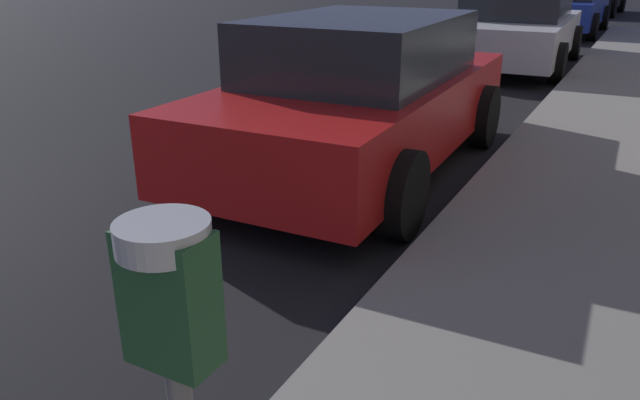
# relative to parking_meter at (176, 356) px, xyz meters

# --- Properties ---
(parking_meter) EXTENTS (0.19, 0.19, 1.29)m
(parking_meter) POSITION_rel_parking_meter_xyz_m (0.00, 0.00, 0.00)
(parking_meter) COLOR #59595B
(parking_meter) RESTS_ON sidewalk
(car_red) EXTENTS (2.08, 4.21, 1.43)m
(car_red) POSITION_rel_parking_meter_xyz_m (-1.56, 4.34, -0.41)
(car_red) COLOR maroon
(car_red) RESTS_ON ground
(car_silver) EXTENTS (2.25, 4.65, 1.43)m
(car_silver) POSITION_rel_parking_meter_xyz_m (-1.57, 11.16, -0.42)
(car_silver) COLOR #B7B7BF
(car_silver) RESTS_ON ground
(car_blue) EXTENTS (2.05, 4.57, 1.43)m
(car_blue) POSITION_rel_parking_meter_xyz_m (-1.57, 17.35, -0.41)
(car_blue) COLOR navy
(car_blue) RESTS_ON ground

